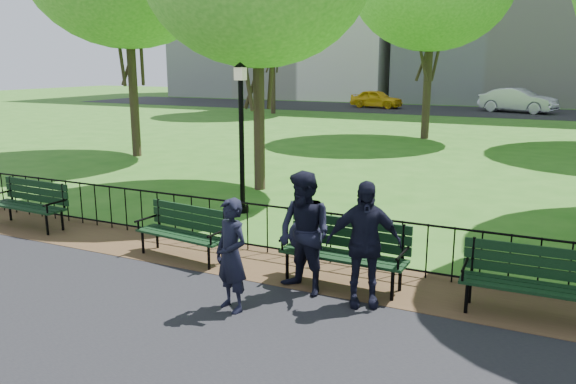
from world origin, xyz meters
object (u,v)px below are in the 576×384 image
at_px(person_left, 231,255).
at_px(person_mid, 305,234).
at_px(sedan_silver, 518,100).
at_px(park_bench_left_a, 185,226).
at_px(park_bench_left_b, 31,199).
at_px(person_right, 364,244).
at_px(tree_far_w, 273,2).
at_px(taxi, 376,99).
at_px(park_bench_main, 327,241).
at_px(park_bench_right_a, 533,275).
at_px(lamppost, 241,133).

height_order(person_left, person_mid, person_mid).
xyz_separation_m(person_mid, sedan_silver, (0.58, 34.61, -0.08)).
bearing_deg(person_mid, park_bench_left_a, -171.39).
distance_m(park_bench_left_b, sedan_silver, 34.63).
height_order(park_bench_left_b, sedan_silver, sedan_silver).
distance_m(person_right, sedan_silver, 34.64).
distance_m(tree_far_w, taxi, 11.17).
bearing_deg(person_left, person_right, 52.95).
xyz_separation_m(person_left, person_right, (1.55, 0.94, 0.10)).
height_order(park_bench_main, park_bench_right_a, park_bench_main).
bearing_deg(park_bench_main, person_mid, -105.70).
relative_size(lamppost, sedan_silver, 0.66).
distance_m(lamppost, taxi, 31.58).
bearing_deg(person_right, sedan_silver, 66.67).
bearing_deg(person_left, taxi, 125.46).
relative_size(park_bench_left_b, person_right, 1.04).
relative_size(tree_far_w, sedan_silver, 2.06).
distance_m(park_bench_right_a, tree_far_w, 32.10).
bearing_deg(person_right, park_bench_left_a, 146.94).
height_order(tree_far_w, person_left, tree_far_w).
relative_size(person_right, taxi, 0.45).
bearing_deg(park_bench_left_a, lamppost, 108.31).
xyz_separation_m(park_bench_left_b, lamppost, (3.34, 2.89, 1.22)).
bearing_deg(taxi, park_bench_right_a, -151.65).
bearing_deg(park_bench_left_b, park_bench_right_a, 1.38).
distance_m(park_bench_left_a, sedan_silver, 34.22).
relative_size(park_bench_left_a, taxi, 0.46).
bearing_deg(lamppost, person_mid, -48.99).
bearing_deg(park_bench_right_a, sedan_silver, 92.91).
bearing_deg(person_left, tree_far_w, 137.67).
bearing_deg(taxi, park_bench_main, -156.10).
bearing_deg(taxi, tree_far_w, 156.02).
distance_m(park_bench_right_a, person_left, 4.01).
height_order(park_bench_left_a, lamppost, lamppost).
bearing_deg(sedan_silver, person_left, -163.99).
relative_size(taxi, sedan_silver, 0.78).
bearing_deg(lamppost, park_bench_main, -43.31).
height_order(park_bench_main, taxi, taxi).
xyz_separation_m(park_bench_main, person_right, (0.74, -0.52, 0.22)).
bearing_deg(person_left, park_bench_left_a, 162.68).
height_order(park_bench_left_a, taxi, taxi).
relative_size(tree_far_w, taxi, 2.63).
distance_m(park_bench_main, person_left, 1.68).
distance_m(tree_far_w, person_right, 31.46).
bearing_deg(park_bench_right_a, person_left, -158.39).
height_order(park_bench_left_b, tree_far_w, tree_far_w).
xyz_separation_m(tree_far_w, taxi, (4.85, 7.69, -6.49)).
height_order(park_bench_left_a, park_bench_left_b, park_bench_left_b).
height_order(person_left, sedan_silver, sedan_silver).
bearing_deg(sedan_silver, park_bench_left_b, -173.74).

